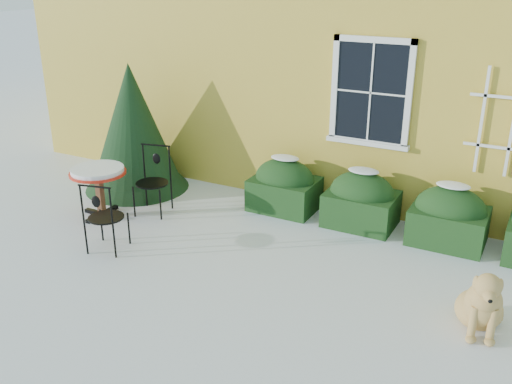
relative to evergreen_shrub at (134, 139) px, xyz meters
The scene contains 7 objects.
ground 3.87m from the evergreen_shrub, 35.60° to the right, with size 80.00×80.00×0.00m, color white.
hedge_row 4.75m from the evergreen_shrub, ahead, with size 4.95×0.80×0.91m.
evergreen_shrub is the anchor object (origin of this frame).
bistro_table 1.32m from the evergreen_shrub, 76.42° to the right, with size 0.88×0.88×0.81m.
patio_chair_near 2.48m from the evergreen_shrub, 60.87° to the right, with size 0.56×0.55×1.04m.
patio_chair_far 1.25m from the evergreen_shrub, 37.53° to the right, with size 0.58×0.58×1.09m.
dog 6.35m from the evergreen_shrub, 15.46° to the right, with size 0.64×0.92×0.82m.
Camera 1 is at (3.35, -5.29, 3.75)m, focal length 40.00 mm.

